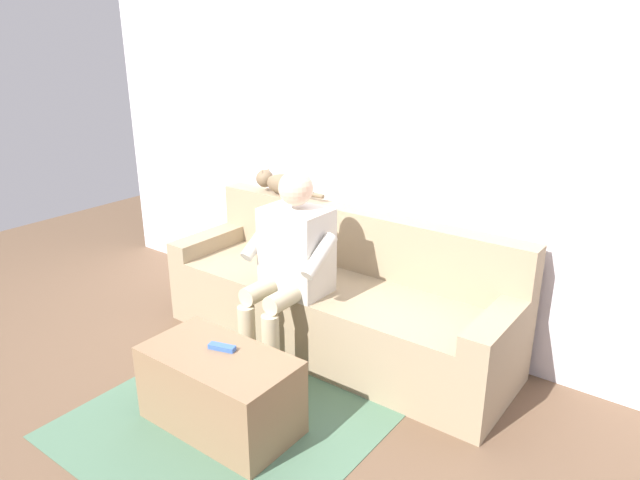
# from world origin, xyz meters

# --- Properties ---
(ground_plane) EXTENTS (8.00, 8.00, 0.00)m
(ground_plane) POSITION_xyz_m (0.00, 0.60, 0.00)
(ground_plane) COLOR brown
(back_wall) EXTENTS (4.94, 0.06, 2.75)m
(back_wall) POSITION_xyz_m (0.00, -0.53, 1.38)
(back_wall) COLOR silver
(back_wall) RESTS_ON ground
(couch) EXTENTS (2.26, 0.73, 0.84)m
(couch) POSITION_xyz_m (0.00, -0.12, 0.29)
(couch) COLOR #9E896B
(couch) RESTS_ON ground
(coffee_table) EXTENTS (0.79, 0.43, 0.41)m
(coffee_table) POSITION_xyz_m (0.00, 0.91, 0.21)
(coffee_table) COLOR #8C6B4C
(coffee_table) RESTS_ON ground
(person_solo_seated) EXTENTS (0.53, 0.54, 1.18)m
(person_solo_seated) POSITION_xyz_m (0.11, 0.20, 0.67)
(person_solo_seated) COLOR beige
(person_solo_seated) RESTS_ON ground
(cat_on_backrest) EXTENTS (0.57, 0.13, 0.16)m
(cat_on_backrest) POSITION_xyz_m (0.66, -0.36, 0.92)
(cat_on_backrest) COLOR #756047
(cat_on_backrest) RESTS_ON couch
(remote_blue) EXTENTS (0.15, 0.08, 0.02)m
(remote_blue) POSITION_xyz_m (0.02, 0.86, 0.42)
(remote_blue) COLOR #3860B7
(remote_blue) RESTS_ON coffee_table
(floor_rug) EXTENTS (1.45, 1.58, 0.01)m
(floor_rug) POSITION_xyz_m (0.00, 0.79, 0.00)
(floor_rug) COLOR #4C7056
(floor_rug) RESTS_ON ground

